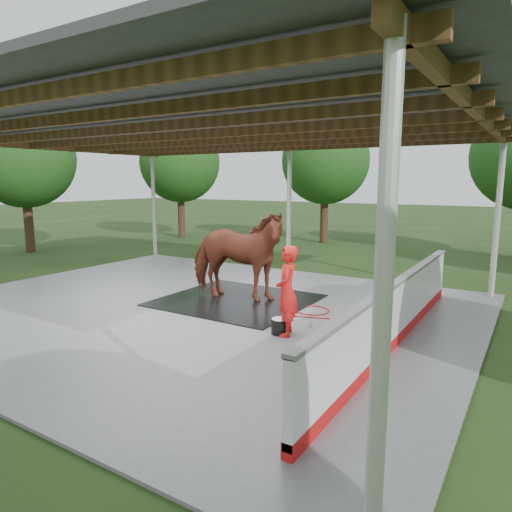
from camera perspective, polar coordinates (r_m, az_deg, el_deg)
The scene contains 12 objects.
ground at distance 10.57m, azimuth -8.06°, elevation -6.53°, with size 100.00×100.00×0.00m, color #1E3814.
concrete_slab at distance 10.56m, azimuth -8.06°, elevation -6.40°, with size 12.00×10.00×0.05m, color slate.
pavilion_structure at distance 10.23m, azimuth -8.58°, elevation 15.37°, with size 12.60×10.60×4.05m.
dasher_board at distance 8.33m, azimuth 17.10°, elevation -6.99°, with size 0.16×8.00×1.15m.
tree_belt at distance 10.73m, azimuth -4.08°, elevation 14.21°, with size 28.00×28.00×5.80m.
rubber_mat at distance 10.97m, azimuth -2.48°, elevation -5.52°, with size 3.38×3.16×0.03m, color black.
horse at distance 10.74m, azimuth -2.52°, elevation 0.05°, with size 1.15×2.52×2.13m, color brown.
handler at distance 8.40m, azimuth 3.89°, elevation -4.37°, with size 0.61×0.40×1.67m, color red.
wash_bucket at distance 8.62m, azimuth 2.97°, elevation -8.72°, with size 0.32×0.32×0.30m.
soap_bottle_a at distance 8.60m, azimuth 12.00°, elevation -8.87°, with size 0.13×0.13×0.34m, color silver.
soap_bottle_b at distance 9.09m, azimuth 6.80°, elevation -8.27°, with size 0.08×0.08×0.17m, color #338CD8.
hose_coil at distance 9.87m, azimuth 3.07°, elevation -7.22°, with size 1.83×1.82×0.02m.
Camera 1 is at (6.57, -7.76, 2.88)m, focal length 32.00 mm.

